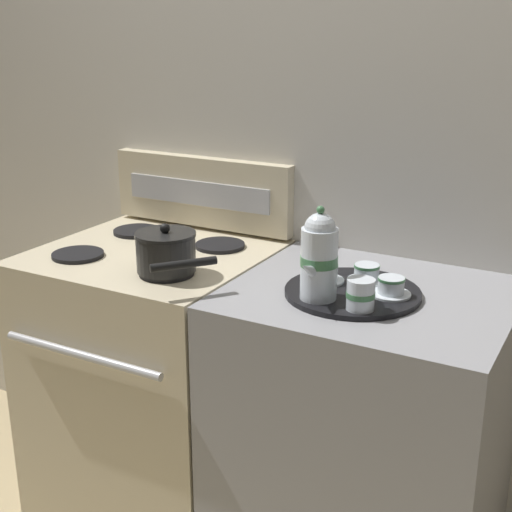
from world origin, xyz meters
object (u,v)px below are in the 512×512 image
object	(u,v)px
serving_tray	(353,292)
teacup_left	(367,273)
stove	(157,387)
saucepan	(166,252)
creamer_jug	(361,294)
teacup_front	(391,286)
teapot	(319,256)
teacup_right	(325,273)

from	to	relation	value
serving_tray	teacup_left	world-z (taller)	teacup_left
stove	saucepan	xyz separation A→B (m)	(0.17, -0.15, 0.53)
saucepan	creamer_jug	world-z (taller)	saucepan
saucepan	teacup_front	bearing A→B (deg)	10.77
stove	teacup_left	distance (m)	0.85
serving_tray	teapot	distance (m)	0.16
saucepan	teapot	distance (m)	0.46
teacup_right	teacup_left	bearing A→B (deg)	27.53
teacup_front	saucepan	bearing A→B (deg)	-169.23
teacup_front	serving_tray	bearing A→B (deg)	-173.86
teacup_left	creamer_jug	xyz separation A→B (m)	(0.05, -0.19, 0.01)
stove	teacup_right	world-z (taller)	teacup_right
teacup_front	teacup_left	bearing A→B (deg)	144.14
saucepan	serving_tray	xyz separation A→B (m)	(0.51, 0.11, -0.06)
stove	serving_tray	size ratio (longest dim) A/B	2.68
teapot	creamer_jug	bearing A→B (deg)	-7.91
teacup_right	teapot	bearing A→B (deg)	-74.70
teapot	teacup_right	size ratio (longest dim) A/B	2.30
saucepan	teacup_right	xyz separation A→B (m)	(0.42, 0.13, -0.03)
teacup_right	creamer_jug	xyz separation A→B (m)	(0.15, -0.14, 0.01)
teapot	saucepan	bearing A→B (deg)	-179.04
teacup_left	teacup_front	world-z (taller)	same
serving_tray	teacup_right	distance (m)	0.10
serving_tray	teacup_left	distance (m)	0.08
serving_tray	teapot	xyz separation A→B (m)	(-0.06, -0.10, 0.12)
teacup_left	creamer_jug	bearing A→B (deg)	-74.13
saucepan	teacup_right	distance (m)	0.44
teapot	teacup_right	bearing A→B (deg)	105.30
teacup_right	creamer_jug	world-z (taller)	creamer_jug
stove	teapot	size ratio (longest dim) A/B	3.97
saucepan	teacup_left	world-z (taller)	saucepan
teacup_left	serving_tray	bearing A→B (deg)	-97.10
teapot	teacup_left	world-z (taller)	teapot
stove	creamer_jug	world-z (taller)	creamer_jug
saucepan	teapot	bearing A→B (deg)	0.96
teacup_right	creamer_jug	size ratio (longest dim) A/B	1.34
serving_tray	creamer_jug	size ratio (longest dim) A/B	4.58
serving_tray	teacup_front	xyz separation A→B (m)	(0.10, 0.01, 0.03)
serving_tray	teacup_right	size ratio (longest dim) A/B	3.41
saucepan	teacup_left	xyz separation A→B (m)	(0.52, 0.18, -0.03)
stove	teacup_right	xyz separation A→B (m)	(0.59, -0.02, 0.50)
serving_tray	teacup_right	world-z (taller)	teacup_right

